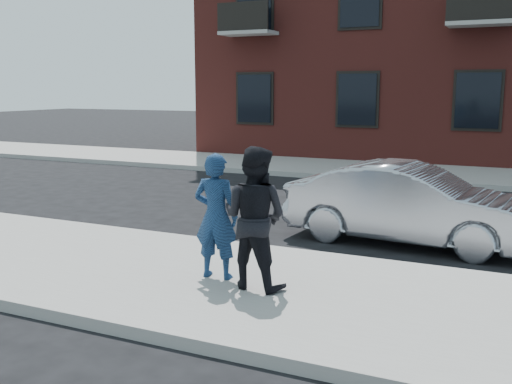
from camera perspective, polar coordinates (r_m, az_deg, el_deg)
The scene contains 8 objects.
ground at distance 7.52m, azimuth 9.72°, elevation -10.59°, with size 100.00×100.00×0.00m, color black.
near_sidewalk at distance 7.27m, azimuth 9.21°, elevation -10.69°, with size 50.00×3.50×0.15m, color gray.
near_curb at distance 8.92m, azimuth 12.42°, elevation -6.85°, with size 50.00×0.10×0.15m, color #999691.
far_sidewalk at distance 18.33m, azimuth 19.17°, elevation 1.45°, with size 50.00×3.50×0.15m, color gray.
far_curb at distance 16.56m, azimuth 18.50°, elevation 0.63°, with size 50.00×0.10×0.15m, color #999691.
silver_sedan at distance 10.36m, azimuth 14.44°, elevation -1.16°, with size 1.43×4.11×1.35m, color #999BA3.
man_hoodie at distance 7.77m, azimuth -3.83°, elevation -2.31°, with size 0.63×0.50×1.64m.
man_peacoat at distance 7.37m, azimuth -0.14°, elevation -2.46°, with size 0.91×0.74×1.77m.
Camera 1 is at (1.81, -6.81, 2.63)m, focal length 42.00 mm.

